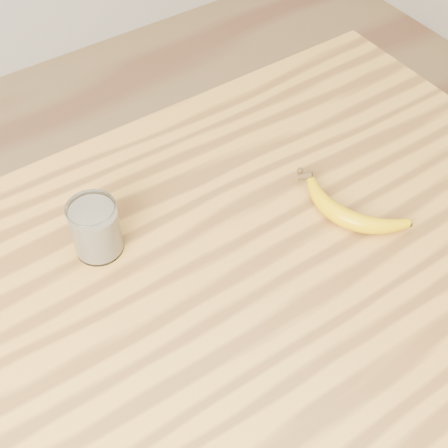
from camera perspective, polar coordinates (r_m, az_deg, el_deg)
room at (r=0.65m, az=1.47°, el=19.70°), size 4.04×4.04×2.70m
table at (r=1.06m, az=0.85°, el=-8.63°), size 1.20×0.80×0.90m
smoothie_glass at (r=0.97m, az=-11.66°, el=-0.45°), size 0.08×0.08×0.09m
banana at (r=1.02m, az=11.06°, el=0.48°), size 0.19×0.27×0.03m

